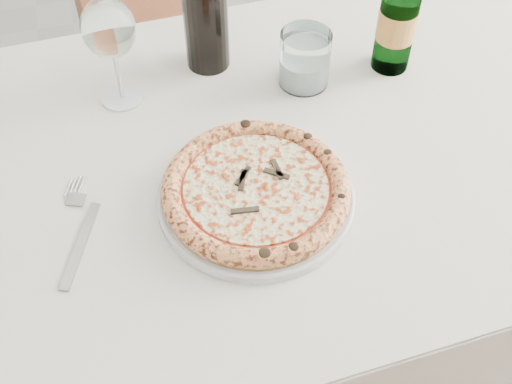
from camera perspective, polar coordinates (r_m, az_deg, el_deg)
floor at (r=1.76m, az=-3.78°, el=-9.00°), size 5.00×6.00×0.02m
dining_table at (r=1.09m, az=-1.32°, el=-0.09°), size 1.38×0.86×0.76m
chair_far at (r=1.71m, az=-7.99°, el=15.00°), size 0.49×0.49×0.93m
plate at (r=0.94m, az=0.00°, el=-0.44°), size 0.29×0.29×0.02m
pizza at (r=0.93m, az=-0.00°, el=0.25°), size 0.27×0.27×0.03m
fork at (r=0.95m, az=-15.45°, el=-3.32°), size 0.07×0.21×0.00m
wine_glass at (r=1.05m, az=-12.95°, el=13.81°), size 0.09×0.09×0.19m
tumbler at (r=1.12m, az=4.34°, el=11.45°), size 0.09×0.09×0.10m
beer_bottle at (r=1.14m, az=12.53°, el=15.00°), size 0.07×0.07×0.26m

